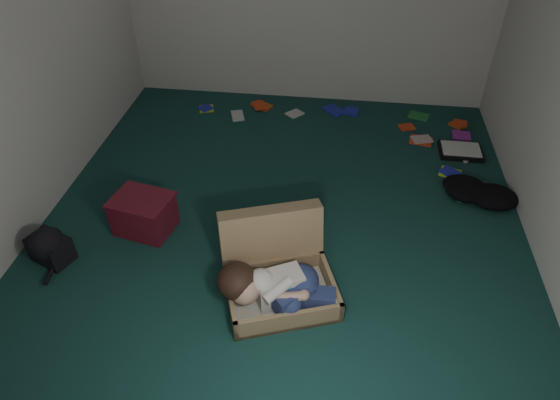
# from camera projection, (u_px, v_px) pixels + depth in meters

# --- Properties ---
(floor) EXTENTS (4.50, 4.50, 0.00)m
(floor) POSITION_uv_depth(u_px,v_px,m) (282.00, 221.00, 4.21)
(floor) COLOR #153D37
(floor) RESTS_ON ground
(wall_front) EXTENTS (4.50, 0.00, 4.50)m
(wall_front) POSITION_uv_depth(u_px,v_px,m) (198.00, 372.00, 1.66)
(wall_front) COLOR silver
(wall_front) RESTS_ON ground
(wall_left) EXTENTS (0.00, 4.50, 4.50)m
(wall_left) POSITION_uv_depth(u_px,v_px,m) (8.00, 62.00, 3.60)
(wall_left) COLOR silver
(wall_left) RESTS_ON ground
(suitcase) EXTENTS (0.95, 0.93, 0.55)m
(suitcase) POSITION_uv_depth(u_px,v_px,m) (277.00, 270.00, 3.56)
(suitcase) COLOR #A08158
(suitcase) RESTS_ON floor
(person) EXTENTS (0.83, 0.42, 0.34)m
(person) POSITION_uv_depth(u_px,v_px,m) (275.00, 287.00, 3.38)
(person) COLOR white
(person) RESTS_ON suitcase
(maroon_bin) EXTENTS (0.52, 0.45, 0.32)m
(maroon_bin) POSITION_uv_depth(u_px,v_px,m) (144.00, 214.00, 4.04)
(maroon_bin) COLOR maroon
(maroon_bin) RESTS_ON floor
(backpack) EXTENTS (0.47, 0.43, 0.23)m
(backpack) POSITION_uv_depth(u_px,v_px,m) (50.00, 248.00, 3.80)
(backpack) COLOR black
(backpack) RESTS_ON floor
(clothing_pile) EXTENTS (0.52, 0.47, 0.14)m
(clothing_pile) POSITION_uv_depth(u_px,v_px,m) (480.00, 190.00, 4.43)
(clothing_pile) COLOR black
(clothing_pile) RESTS_ON floor
(paper_tray) EXTENTS (0.42, 0.31, 0.06)m
(paper_tray) POSITION_uv_depth(u_px,v_px,m) (461.00, 151.00, 4.99)
(paper_tray) COLOR black
(paper_tray) RESTS_ON floor
(book_scatter) EXTENTS (3.02, 1.64, 0.02)m
(book_scatter) POSITION_uv_depth(u_px,v_px,m) (369.00, 129.00, 5.36)
(book_scatter) COLOR #CAD826
(book_scatter) RESTS_ON floor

